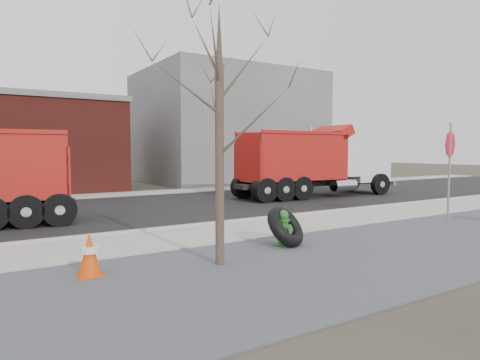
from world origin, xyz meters
TOP-DOWN VIEW (x-y plane):
  - ground at (0.00, 0.00)m, footprint 120.00×120.00m
  - gravel_verge at (0.00, -3.50)m, footprint 60.00×5.00m
  - sidewalk at (0.00, 0.25)m, footprint 60.00×2.50m
  - curb at (0.00, 1.55)m, footprint 60.00×0.15m
  - road at (0.00, 6.30)m, footprint 60.00×9.40m
  - far_sidewalk at (0.00, 12.00)m, footprint 60.00×2.00m
  - building_grey at (9.00, 18.00)m, footprint 12.00×10.00m
  - bare_tree at (-3.20, -2.60)m, footprint 3.20×3.20m
  - fire_hydrant at (-1.06, -1.92)m, footprint 0.51×0.50m
  - truck_tire at (-1.02, -1.96)m, footprint 1.36×1.26m
  - stop_sign at (5.53, -2.02)m, footprint 0.85×0.24m
  - traffic_cone_far at (-5.62, -2.06)m, footprint 0.43×0.43m
  - dump_truck_red_a at (6.83, 6.09)m, footprint 8.77×2.79m

SIDE VIEW (x-z plane):
  - ground at x=0.00m, z-range 0.00..0.00m
  - road at x=0.00m, z-range 0.00..0.02m
  - gravel_verge at x=0.00m, z-range 0.00..0.03m
  - sidewalk at x=0.00m, z-range 0.00..0.06m
  - far_sidewalk at x=0.00m, z-range 0.00..0.06m
  - curb at x=0.00m, z-range 0.00..0.11m
  - fire_hydrant at x=-1.06m, z-range -0.04..0.86m
  - traffic_cone_far at x=-5.62m, z-range 0.00..0.84m
  - truck_tire at x=-1.02m, z-range -0.04..1.01m
  - dump_truck_red_a at x=6.83m, z-range 0.03..3.56m
  - stop_sign at x=5.53m, z-range 0.55..3.75m
  - bare_tree at x=-3.20m, z-range 0.70..5.90m
  - building_grey at x=9.00m, z-range 0.00..8.00m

